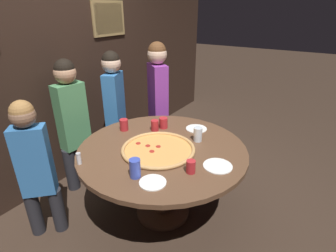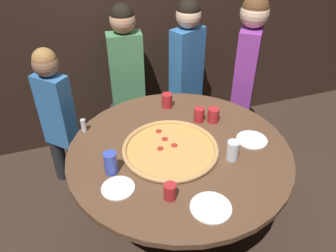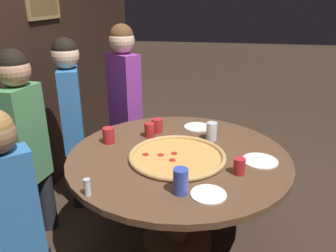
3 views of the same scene
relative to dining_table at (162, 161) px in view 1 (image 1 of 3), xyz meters
The scene contains 18 objects.
ground_plane 0.60m from the dining_table, ahead, with size 24.00×24.00×0.00m, color #38281E.
back_wall 1.52m from the dining_table, 90.00° to the left, with size 6.40×0.08×2.60m.
dining_table is the anchor object (origin of this frame).
giant_pizza 0.17m from the dining_table, behind, with size 0.64×0.64×0.03m.
drink_cup_near_right 0.52m from the dining_table, behind, with size 0.08×0.08×0.15m, color #384CB7.
drink_cup_centre_back 0.41m from the dining_table, 45.72° to the left, with size 0.08×0.08×0.11m, color #B22328.
drink_cup_front_edge 0.41m from the dining_table, 35.83° to the right, with size 0.08×0.08×0.13m, color silver.
drink_cup_by_shaker 0.46m from the dining_table, 32.24° to the left, with size 0.09×0.09×0.11m, color #B22328.
drink_cup_far_right 0.48m from the dining_table, 117.31° to the right, with size 0.07×0.07×0.10m, color #B22328.
drink_cup_beside_pizza 0.57m from the dining_table, 80.11° to the left, with size 0.08×0.08×0.12m, color #B22328.
white_plate_left_side 0.53m from the dining_table, ahead, with size 0.21×0.21×0.01m, color white.
white_plate_near_front 0.54m from the dining_table, 153.71° to the right, with size 0.20×0.20×0.01m, color white.
white_plate_far_back 0.55m from the dining_table, 91.88° to the right, with size 0.23×0.23×0.01m, color white.
condiment_shaker 0.73m from the dining_table, 144.81° to the left, with size 0.04×0.04×0.10m.
diner_side_left 1.09m from the dining_table, 36.78° to the left, with size 0.34×0.39×1.52m.
diner_far_left 1.08m from the dining_table, 65.92° to the left, with size 0.38×0.27×1.45m.
diner_side_right 1.08m from the dining_table, 95.98° to the left, with size 0.37×0.21×1.43m.
diner_far_right 1.07m from the dining_table, 135.25° to the left, with size 0.30×0.30×1.26m.
Camera 1 is at (-1.69, -1.14, 1.88)m, focal length 28.00 mm.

